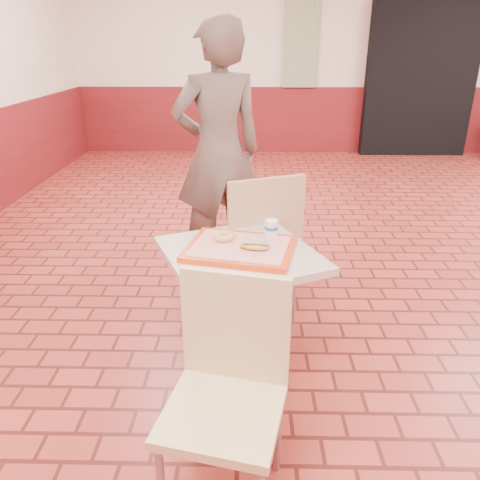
{
  "coord_description": "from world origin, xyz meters",
  "views": [
    {
      "loc": [
        -1.33,
        -2.54,
        1.66
      ],
      "look_at": [
        -1.38,
        -0.48,
        0.78
      ],
      "focal_mm": 35.0,
      "sensor_mm": 36.0,
      "label": 1
    }
  ],
  "objects_px": {
    "ring_donut": "(224,236)",
    "long_john_donut": "(255,245)",
    "chair_main_back": "(258,243)",
    "paper_cup": "(271,228)",
    "serving_tray": "(240,249)",
    "chair_main_front": "(228,382)",
    "customer": "(218,152)",
    "main_table": "(240,294)"
  },
  "relations": [
    {
      "from": "chair_main_back",
      "to": "ring_donut",
      "type": "bearing_deg",
      "value": 45.11
    },
    {
      "from": "ring_donut",
      "to": "long_john_donut",
      "type": "bearing_deg",
      "value": -37.74
    },
    {
      "from": "ring_donut",
      "to": "paper_cup",
      "type": "relative_size",
      "value": 1.29
    },
    {
      "from": "customer",
      "to": "chair_main_front",
      "type": "bearing_deg",
      "value": 73.45
    },
    {
      "from": "chair_main_back",
      "to": "long_john_donut",
      "type": "distance_m",
      "value": 0.59
    },
    {
      "from": "chair_main_front",
      "to": "paper_cup",
      "type": "relative_size",
      "value": 10.72
    },
    {
      "from": "chair_main_front",
      "to": "ring_donut",
      "type": "relative_size",
      "value": 8.31
    },
    {
      "from": "serving_tray",
      "to": "long_john_donut",
      "type": "bearing_deg",
      "value": -31.15
    },
    {
      "from": "main_table",
      "to": "chair_main_back",
      "type": "height_order",
      "value": "chair_main_back"
    },
    {
      "from": "main_table",
      "to": "ring_donut",
      "type": "distance_m",
      "value": 0.31
    },
    {
      "from": "main_table",
      "to": "ring_donut",
      "type": "relative_size",
      "value": 6.67
    },
    {
      "from": "main_table",
      "to": "chair_main_front",
      "type": "distance_m",
      "value": 0.68
    },
    {
      "from": "main_table",
      "to": "paper_cup",
      "type": "relative_size",
      "value": 8.6
    },
    {
      "from": "chair_main_back",
      "to": "paper_cup",
      "type": "bearing_deg",
      "value": 76.96
    },
    {
      "from": "chair_main_back",
      "to": "long_john_donut",
      "type": "bearing_deg",
      "value": 65.62
    },
    {
      "from": "ring_donut",
      "to": "long_john_donut",
      "type": "xyz_separation_m",
      "value": [
        0.16,
        -0.12,
        0.0
      ]
    },
    {
      "from": "chair_main_front",
      "to": "serving_tray",
      "type": "height_order",
      "value": "chair_main_front"
    },
    {
      "from": "customer",
      "to": "ring_donut",
      "type": "bearing_deg",
      "value": 73.73
    },
    {
      "from": "ring_donut",
      "to": "long_john_donut",
      "type": "relative_size",
      "value": 0.73
    },
    {
      "from": "chair_main_back",
      "to": "long_john_donut",
      "type": "xyz_separation_m",
      "value": [
        -0.02,
        -0.54,
        0.23
      ]
    },
    {
      "from": "customer",
      "to": "serving_tray",
      "type": "bearing_deg",
      "value": 77.04
    },
    {
      "from": "customer",
      "to": "long_john_donut",
      "type": "bearing_deg",
      "value": 79.79
    },
    {
      "from": "chair_main_back",
      "to": "serving_tray",
      "type": "bearing_deg",
      "value": 57.18
    },
    {
      "from": "chair_main_front",
      "to": "long_john_donut",
      "type": "height_order",
      "value": "chair_main_front"
    },
    {
      "from": "chair_main_front",
      "to": "chair_main_back",
      "type": "distance_m",
      "value": 1.19
    },
    {
      "from": "main_table",
      "to": "customer",
      "type": "height_order",
      "value": "customer"
    },
    {
      "from": "main_table",
      "to": "chair_main_front",
      "type": "relative_size",
      "value": 0.8
    },
    {
      "from": "long_john_donut",
      "to": "main_table",
      "type": "bearing_deg",
      "value": 148.85
    },
    {
      "from": "serving_tray",
      "to": "ring_donut",
      "type": "relative_size",
      "value": 4.64
    },
    {
      "from": "chair_main_back",
      "to": "serving_tray",
      "type": "height_order",
      "value": "chair_main_back"
    },
    {
      "from": "serving_tray",
      "to": "paper_cup",
      "type": "relative_size",
      "value": 5.99
    },
    {
      "from": "chair_main_back",
      "to": "ring_donut",
      "type": "xyz_separation_m",
      "value": [
        -0.18,
        -0.42,
        0.22
      ]
    },
    {
      "from": "long_john_donut",
      "to": "chair_main_back",
      "type": "bearing_deg",
      "value": 87.7
    },
    {
      "from": "serving_tray",
      "to": "ring_donut",
      "type": "bearing_deg",
      "value": 137.3
    },
    {
      "from": "ring_donut",
      "to": "paper_cup",
      "type": "bearing_deg",
      "value": 11.08
    },
    {
      "from": "customer",
      "to": "serving_tray",
      "type": "relative_size",
      "value": 3.64
    },
    {
      "from": "chair_main_back",
      "to": "paper_cup",
      "type": "distance_m",
      "value": 0.45
    },
    {
      "from": "chair_main_back",
      "to": "paper_cup",
      "type": "height_order",
      "value": "chair_main_back"
    },
    {
      "from": "chair_main_front",
      "to": "customer",
      "type": "xyz_separation_m",
      "value": [
        -0.16,
        1.98,
        0.41
      ]
    },
    {
      "from": "chair_main_front",
      "to": "ring_donut",
      "type": "xyz_separation_m",
      "value": [
        -0.05,
        0.76,
        0.27
      ]
    },
    {
      "from": "chair_main_back",
      "to": "customer",
      "type": "xyz_separation_m",
      "value": [
        -0.28,
        0.81,
        0.37
      ]
    },
    {
      "from": "ring_donut",
      "to": "paper_cup",
      "type": "xyz_separation_m",
      "value": [
        0.24,
        0.05,
        0.03
      ]
    }
  ]
}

